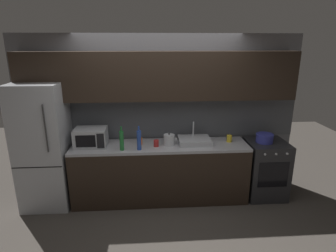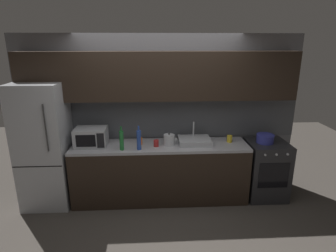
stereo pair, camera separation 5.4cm
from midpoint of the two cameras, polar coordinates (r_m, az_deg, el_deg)
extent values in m
plane|color=#3D3833|center=(3.83, -0.64, -21.43)|extent=(10.00, 10.00, 0.00)
cube|color=slate|center=(4.45, -1.44, 2.20)|extent=(4.37, 0.10, 2.50)
cube|color=#4C4F54|center=(4.41, -1.41, 1.39)|extent=(4.37, 0.01, 0.60)
cube|color=black|center=(4.12, -1.41, 10.21)|extent=(4.02, 0.34, 0.70)
cube|color=black|center=(4.37, -1.19, -9.62)|extent=(2.63, 0.60, 0.86)
cube|color=#9E9EA3|center=(4.19, -1.23, -4.09)|extent=(2.63, 0.60, 0.04)
cube|color=#ADAFB5|center=(4.45, -23.64, -3.67)|extent=(0.68, 0.66, 1.85)
cube|color=black|center=(4.23, -24.86, -7.56)|extent=(0.67, 0.00, 0.01)
cylinder|color=#333333|center=(3.97, -23.41, -0.42)|extent=(0.02, 0.02, 0.65)
cube|color=#232326|center=(4.71, 19.62, -8.35)|extent=(0.60, 0.60, 0.90)
cube|color=black|center=(4.44, 21.16, -9.44)|extent=(0.45, 0.01, 0.40)
cylinder|color=#B2B2B7|center=(4.23, 19.63, -5.59)|extent=(0.03, 0.02, 0.03)
cylinder|color=#B2B2B7|center=(4.30, 21.67, -5.47)|extent=(0.03, 0.02, 0.03)
cylinder|color=#B2B2B7|center=(4.37, 23.64, -5.34)|extent=(0.03, 0.02, 0.03)
cube|color=#A8AAAF|center=(4.24, -15.09, -2.17)|extent=(0.46, 0.34, 0.27)
cube|color=black|center=(4.09, -16.14, -2.95)|extent=(0.28, 0.01, 0.18)
cube|color=black|center=(4.05, -13.28, -2.94)|extent=(0.10, 0.01, 0.22)
cube|color=#ADAFB5|center=(4.24, 5.82, -3.03)|extent=(0.48, 0.38, 0.08)
cylinder|color=silver|center=(4.32, 5.61, -0.56)|extent=(0.02, 0.02, 0.22)
cylinder|color=#B7BABF|center=(4.13, 0.60, -2.87)|extent=(0.16, 0.16, 0.16)
sphere|color=black|center=(4.10, 0.60, -1.63)|extent=(0.02, 0.02, 0.02)
cone|color=#B7BABF|center=(4.13, 2.00, -2.41)|extent=(0.03, 0.03, 0.05)
cylinder|color=#1E6B2D|center=(3.98, -9.11, -2.97)|extent=(0.06, 0.06, 0.28)
cylinder|color=#1E6B2D|center=(3.93, -9.22, -0.57)|extent=(0.02, 0.02, 0.07)
cylinder|color=#234299|center=(3.97, -5.60, -2.90)|extent=(0.06, 0.06, 0.28)
cylinder|color=#234299|center=(3.91, -5.67, -0.49)|extent=(0.02, 0.02, 0.07)
cylinder|color=#A82323|center=(4.09, -2.07, -3.55)|extent=(0.07, 0.07, 0.10)
cylinder|color=gold|center=(4.37, 12.83, -2.56)|extent=(0.08, 0.08, 0.11)
cylinder|color=orange|center=(4.19, -5.40, -3.07)|extent=(0.07, 0.07, 0.10)
cylinder|color=#333899|center=(4.50, 19.57, -2.55)|extent=(0.26, 0.26, 0.11)
cylinder|color=#333899|center=(4.48, 19.65, -1.76)|extent=(0.26, 0.26, 0.02)
camera|label=1|loc=(0.03, -89.62, 0.11)|focal=29.78mm
camera|label=2|loc=(0.03, 90.38, -0.11)|focal=29.78mm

